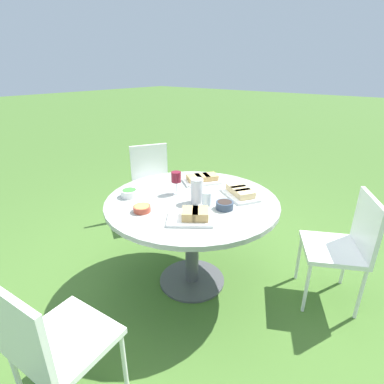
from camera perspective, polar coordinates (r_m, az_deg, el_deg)
The scene contains 14 objects.
ground_plane at distance 2.72m, azimuth 0.00°, elevation -16.46°, with size 40.00×40.00×0.00m, color #446B2B.
dining_table at distance 2.36m, azimuth 0.00°, elevation -3.94°, with size 1.33×1.33×0.78m.
chair_near_left at distance 3.53m, azimuth -7.58°, elevation 2.74°, with size 0.59×0.58×0.89m.
chair_near_right at distance 1.72m, azimuth -25.66°, elevation -24.15°, with size 0.47×0.49×0.89m.
chair_far_back at distance 2.52m, azimuth 27.23°, elevation -8.41°, with size 0.59×0.58×0.89m.
water_pitcher at distance 2.23m, azimuth 0.95°, elevation 0.26°, with size 0.10×0.09×0.19m.
wine_glass at distance 2.37m, azimuth -3.04°, elevation 2.73°, with size 0.08×0.08×0.18m.
platter_bread_main at distance 1.99m, azimuth 0.20°, elevation -4.60°, with size 0.35×0.37×0.08m.
platter_charcuterie at distance 2.65m, azimuth 1.96°, elevation 2.53°, with size 0.38×0.35×0.06m.
platter_sandwich_side at distance 2.38m, azimuth 9.15°, elevation -0.07°, with size 0.34×0.38×0.07m.
bowl_fries at distance 2.14m, azimuth -9.51°, elevation -3.10°, with size 0.12×0.12×0.04m.
bowl_salad at distance 2.40m, azimuth -11.83°, elevation -0.15°, with size 0.13×0.13×0.06m.
bowl_olives at distance 2.16m, azimuth 6.23°, elevation -2.45°, with size 0.13×0.13×0.06m.
cup_water_near at distance 2.18m, azimuth 2.82°, elevation -1.38°, with size 0.07×0.07×0.11m.
Camera 1 is at (1.64, 1.33, 1.72)m, focal length 28.00 mm.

